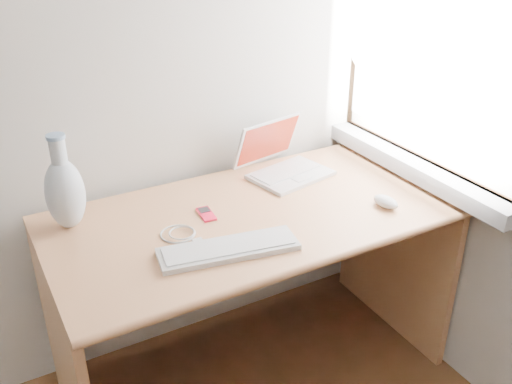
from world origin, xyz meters
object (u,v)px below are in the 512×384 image
vase (65,191)px  laptop (286,162)px  desk (243,252)px  external_keyboard (229,249)px

vase → laptop: bearing=0.8°
vase → desk: bearing=-12.0°
laptop → vase: vase is taller
desk → external_keyboard: 0.39m
desk → vase: size_ratio=4.37×
vase → external_keyboard: bearing=-45.1°
laptop → vase: 0.84m
desk → laptop: laptop is taller
desk → vase: 0.68m
desk → laptop: 0.39m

